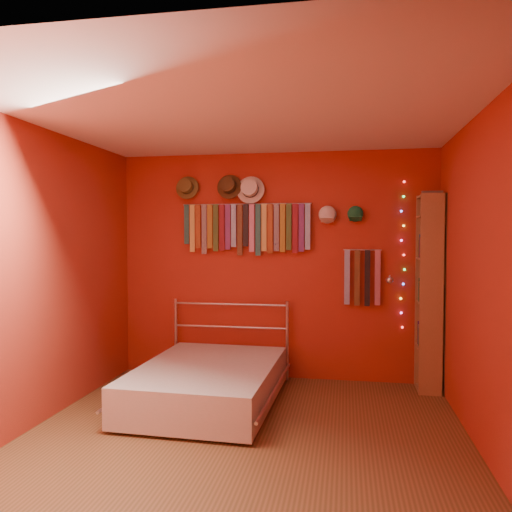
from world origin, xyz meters
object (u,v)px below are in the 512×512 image
Objects in this scene: tie_rack at (246,226)px; bookshelf at (434,292)px; reading_lamp at (390,280)px; bed at (208,383)px.

tie_rack is 2.08m from bookshelf.
bookshelf is (0.44, 0.02, -0.11)m from reading_lamp.
bookshelf is at bearing 21.92° from bed.
tie_rack reaches higher than reading_lamp.
reading_lamp is (1.53, -0.18, -0.56)m from tie_rack.
bookshelf is (1.97, -0.15, -0.67)m from tie_rack.
bookshelf is 2.42m from bed.
bed is at bearing -155.73° from reading_lamp.
tie_rack is at bearing 173.38° from reading_lamp.
reading_lamp is 0.16× the size of bookshelf.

